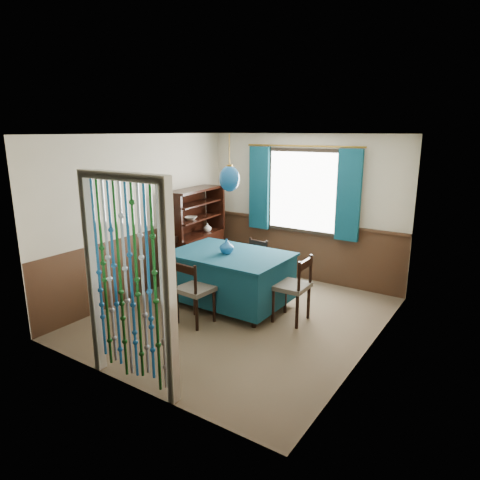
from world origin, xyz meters
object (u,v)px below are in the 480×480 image
Objects in this scene: dining_table at (230,276)px; chair_far at (253,264)px; bowl_shelf at (191,218)px; pendant_lamp at (229,179)px; vase_sideboard at (207,227)px; chair_right at (294,287)px; vase_table at (227,247)px; chair_left at (180,263)px; sideboard at (196,247)px; chair_near at (194,290)px.

chair_far is at bearing 94.11° from dining_table.
bowl_shelf reaches higher than chair_far.
pendant_lamp reaches higher than vase_sideboard.
vase_table reaches higher than chair_right.
chair_left is 0.75m from sideboard.
pendant_lamp is 3.48× the size of bowl_shelf.
chair_right is 4.66× the size of vase_table.
sideboard is 9.42× the size of vase_sideboard.
chair_left is 1.72m from pendant_lamp.
chair_left is 5.47× the size of vase_sideboard.
pendant_lamp is at bearing -39.93° from vase_sideboard.
chair_far is 1.17m from chair_left.
chair_far is 1.19m from sideboard.
dining_table is 7.51× the size of bowl_shelf.
dining_table is 1.58m from vase_sideboard.
sideboard is (-1.18, 1.49, 0.08)m from chair_near.
pendant_lamp reaches higher than sideboard.
chair_near is (-0.06, -0.77, 0.01)m from dining_table.
chair_right is 1.74m from pendant_lamp.
bowl_shelf is at bearing 153.34° from vase_table.
dining_table is 0.77m from chair_near.
chair_left is at bearing 43.70° from chair_far.
chair_far is 1.32m from bowl_shelf.
chair_left reaches higher than chair_near.
vase_sideboard is at bearing 90.00° from bowl_shelf.
chair_left reaches higher than chair_far.
bowl_shelf reaches higher than dining_table.
vase_sideboard is at bearing -164.28° from chair_left.
pendant_lamp reaches higher than chair_right.
chair_right is at bearing -22.49° from sideboard.
pendant_lamp is 0.98m from vase_table.
dining_table is 8.52× the size of vase_table.
chair_left is at bearing 177.02° from vase_table.
vase_sideboard reaches higher than chair_far.
chair_left is (-0.93, 0.78, 0.01)m from chair_near.
sideboard is 7.98× the size of vase_table.
vase_table reaches higher than chair_near.
sideboard is 1.46m from vase_table.
dining_table is 2.01× the size of chair_far.
bowl_shelf is at bearing -90.00° from vase_sideboard.
vase_table is at bearing -131.22° from pendant_lamp.
chair_right is 1.14m from vase_table.
chair_left is at bearing 179.16° from pendant_lamp.
vase_sideboard is (0.00, 0.44, -0.24)m from bowl_shelf.
chair_right is 2.34m from bowl_shelf.
chair_far is at bearing -5.53° from sideboard.
sideboard is at bearing 149.89° from dining_table.
chair_far is 4.23× the size of vase_table.
dining_table is at bearing 93.74° from chair_left.
chair_far is 4.99× the size of vase_sideboard.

